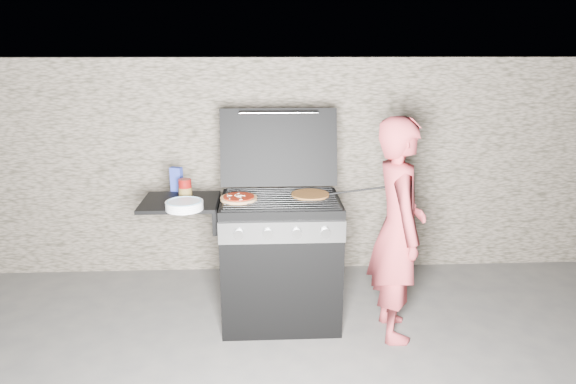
{
  "coord_description": "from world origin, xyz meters",
  "views": [
    {
      "loc": [
        -0.11,
        -3.29,
        1.91
      ],
      "look_at": [
        0.05,
        0.0,
        0.95
      ],
      "focal_mm": 32.0,
      "sensor_mm": 36.0,
      "label": 1
    }
  ],
  "objects_px": {
    "gas_grill": "(245,261)",
    "pizza_topped": "(239,198)",
    "person": "(398,230)",
    "sauce_jar": "(185,189)"
  },
  "relations": [
    {
      "from": "pizza_topped",
      "to": "person",
      "type": "relative_size",
      "value": 0.16
    },
    {
      "from": "gas_grill",
      "to": "sauce_jar",
      "type": "height_order",
      "value": "sauce_jar"
    },
    {
      "from": "person",
      "to": "pizza_topped",
      "type": "bearing_deg",
      "value": 81.26
    },
    {
      "from": "sauce_jar",
      "to": "person",
      "type": "height_order",
      "value": "person"
    },
    {
      "from": "gas_grill",
      "to": "pizza_topped",
      "type": "bearing_deg",
      "value": -132.44
    },
    {
      "from": "pizza_topped",
      "to": "sauce_jar",
      "type": "height_order",
      "value": "sauce_jar"
    },
    {
      "from": "sauce_jar",
      "to": "gas_grill",
      "type": "bearing_deg",
      "value": -6.8
    },
    {
      "from": "pizza_topped",
      "to": "sauce_jar",
      "type": "xyz_separation_m",
      "value": [
        -0.36,
        0.08,
        0.04
      ]
    },
    {
      "from": "gas_grill",
      "to": "pizza_topped",
      "type": "xyz_separation_m",
      "value": [
        -0.03,
        -0.03,
        0.47
      ]
    },
    {
      "from": "gas_grill",
      "to": "sauce_jar",
      "type": "xyz_separation_m",
      "value": [
        -0.39,
        0.05,
        0.51
      ]
    }
  ]
}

